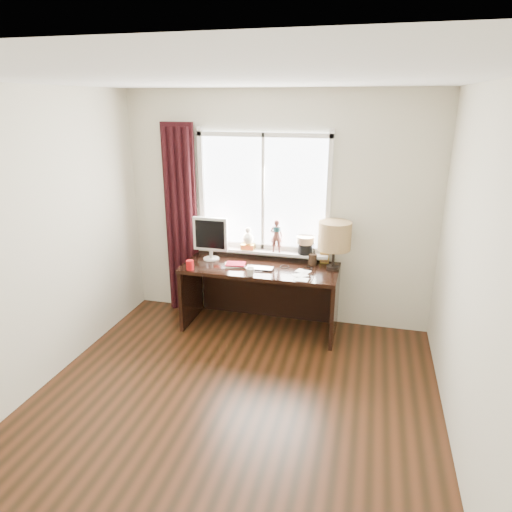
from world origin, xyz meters
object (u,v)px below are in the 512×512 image
(mug, at_px, (250,272))
(red_cup, at_px, (190,265))
(laptop, at_px, (260,268))
(monitor, at_px, (210,236))
(desk, at_px, (262,284))
(table_lamp, at_px, (335,236))

(mug, xyz_separation_m, red_cup, (-0.67, 0.01, 0.01))
(laptop, height_order, red_cup, red_cup)
(laptop, bearing_deg, red_cup, -165.86)
(red_cup, xyz_separation_m, monitor, (0.11, 0.38, 0.23))
(mug, xyz_separation_m, monitor, (-0.57, 0.39, 0.23))
(laptop, xyz_separation_m, red_cup, (-0.72, -0.20, 0.04))
(desk, distance_m, table_lamp, 0.99)
(desk, xyz_separation_m, monitor, (-0.60, -0.01, 0.52))
(red_cup, bearing_deg, mug, -1.25)
(mug, distance_m, desk, 0.49)
(red_cup, relative_size, monitor, 0.21)
(mug, xyz_separation_m, desk, (0.03, 0.40, -0.29))
(laptop, bearing_deg, monitor, 162.74)
(desk, bearing_deg, mug, -94.44)
(red_cup, distance_m, monitor, 0.45)
(laptop, bearing_deg, table_lamp, 14.93)
(table_lamp, bearing_deg, laptop, -164.06)
(laptop, distance_m, red_cup, 0.75)
(monitor, bearing_deg, red_cup, -105.69)
(red_cup, bearing_deg, laptop, 15.14)
(monitor, height_order, table_lamp, table_lamp)
(monitor, distance_m, table_lamp, 1.38)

